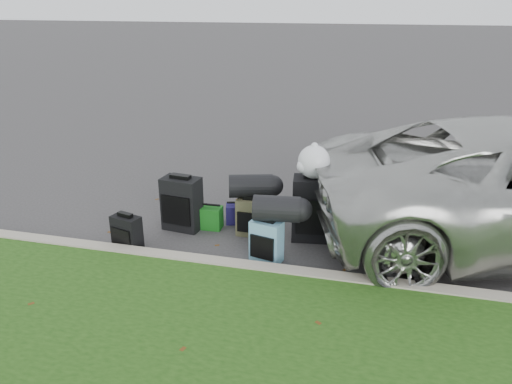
% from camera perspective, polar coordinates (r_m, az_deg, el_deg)
% --- Properties ---
extents(ground, '(120.00, 120.00, 0.00)m').
position_cam_1_polar(ground, '(6.66, 0.42, -5.10)').
color(ground, '#383535').
rests_on(ground, ground).
extents(curb, '(120.00, 0.18, 0.15)m').
position_cam_1_polar(curb, '(5.77, -1.96, -8.71)').
color(curb, '#9E937F').
rests_on(curb, ground).
extents(suitcase_small_black, '(0.40, 0.29, 0.45)m').
position_cam_1_polar(suitcase_small_black, '(6.43, -14.53, -4.58)').
color(suitcase_small_black, black).
rests_on(suitcase_small_black, ground).
extents(suitcase_large_black_left, '(0.54, 0.36, 0.73)m').
position_cam_1_polar(suitcase_large_black_left, '(6.82, -8.47, -1.32)').
color(suitcase_large_black_left, black).
rests_on(suitcase_large_black_left, ground).
extents(suitcase_olive, '(0.37, 0.23, 0.50)m').
position_cam_1_polar(suitcase_olive, '(6.62, -0.59, -2.88)').
color(suitcase_olive, '#3F3E27').
rests_on(suitcase_olive, ground).
extents(suitcase_teal, '(0.41, 0.30, 0.52)m').
position_cam_1_polar(suitcase_teal, '(5.95, 1.21, -5.67)').
color(suitcase_teal, teal).
rests_on(suitcase_teal, ground).
extents(suitcase_large_black_right, '(0.60, 0.41, 0.84)m').
position_cam_1_polar(suitcase_large_black_right, '(6.48, 6.70, -1.92)').
color(suitcase_large_black_right, black).
rests_on(suitcase_large_black_right, ground).
extents(tote_green, '(0.27, 0.22, 0.31)m').
position_cam_1_polar(tote_green, '(6.86, -5.06, -2.95)').
color(tote_green, '#166618').
rests_on(tote_green, ground).
extents(tote_navy, '(0.29, 0.25, 0.27)m').
position_cam_1_polar(tote_navy, '(7.00, -2.40, -2.52)').
color(tote_navy, '#1D1752').
rests_on(tote_navy, ground).
extents(duffel_left, '(0.64, 0.46, 0.31)m').
position_cam_1_polar(duffel_left, '(6.55, -0.59, 0.70)').
color(duffel_left, black).
rests_on(duffel_left, suitcase_olive).
extents(duffel_right, '(0.58, 0.37, 0.31)m').
position_cam_1_polar(duffel_right, '(5.80, 2.39, -1.91)').
color(duffel_right, black).
rests_on(duffel_right, suitcase_teal).
extents(trash_bag, '(0.41, 0.41, 0.41)m').
position_cam_1_polar(trash_bag, '(6.28, 6.64, 3.43)').
color(trash_bag, white).
rests_on(trash_bag, suitcase_large_black_right).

